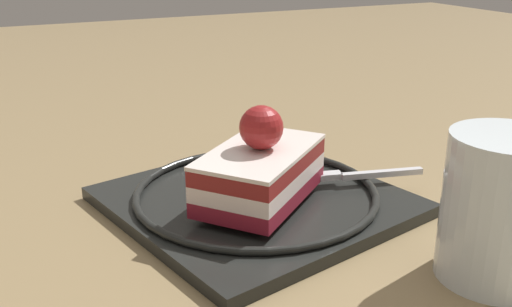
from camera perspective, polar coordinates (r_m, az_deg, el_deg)
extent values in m
plane|color=olive|center=(0.47, 1.98, -6.07)|extent=(2.40, 2.40, 0.00)
cube|color=black|center=(0.48, 0.00, -4.64)|extent=(0.25, 0.25, 0.01)
torus|color=black|center=(0.48, 0.00, -3.75)|extent=(0.24, 0.24, 0.01)
cube|color=maroon|center=(0.46, 0.40, -3.56)|extent=(0.12, 0.13, 0.01)
cube|color=white|center=(0.45, 0.40, -2.14)|extent=(0.12, 0.13, 0.01)
cube|color=maroon|center=(0.45, 0.41, -0.69)|extent=(0.12, 0.13, 0.01)
cube|color=white|center=(0.44, 0.41, 0.23)|extent=(0.12, 0.13, 0.00)
sphere|color=maroon|center=(0.44, 0.51, 2.52)|extent=(0.03, 0.03, 0.03)
cube|color=silver|center=(0.51, 11.75, -1.73)|extent=(0.02, 0.07, 0.00)
cube|color=silver|center=(0.50, 7.30, -2.11)|extent=(0.01, 0.02, 0.00)
cube|color=silver|center=(0.50, 4.93, -2.08)|extent=(0.01, 0.02, 0.00)
cube|color=silver|center=(0.49, 5.04, -2.22)|extent=(0.01, 0.02, 0.00)
cube|color=silver|center=(0.49, 5.15, -2.37)|extent=(0.01, 0.02, 0.00)
cube|color=silver|center=(0.49, 5.26, -2.51)|extent=(0.01, 0.02, 0.00)
cylinder|color=silver|center=(0.40, 22.53, -4.90)|extent=(0.07, 0.07, 0.10)
cylinder|color=black|center=(0.40, 22.29, -6.48)|extent=(0.06, 0.06, 0.06)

